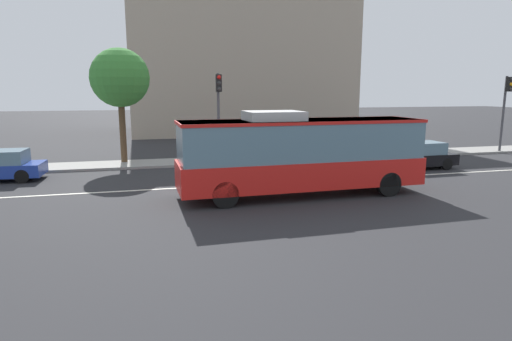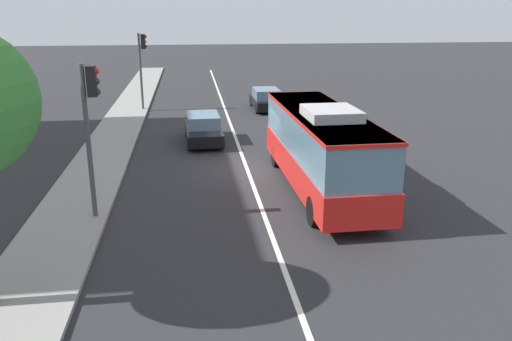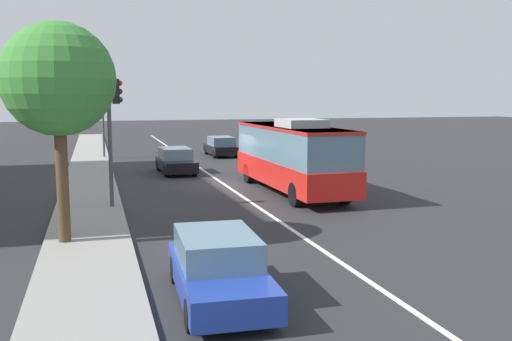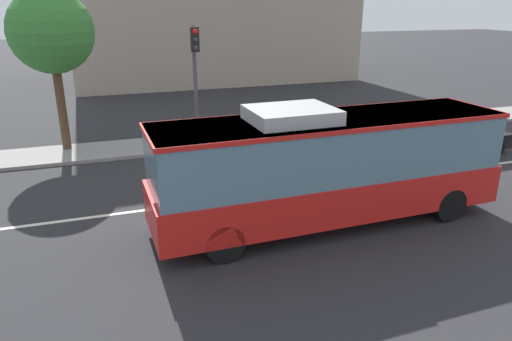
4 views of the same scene
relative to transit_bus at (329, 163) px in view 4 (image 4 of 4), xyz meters
The scene contains 7 objects.
ground_plane 4.49m from the transit_bus, 37.89° to the left, with size 160.00×160.00×0.00m, color #28282B.
sidewalk_kerb 9.83m from the transit_bus, 70.44° to the left, with size 80.00×2.57×0.14m, color gray.
lane_centre_line 4.48m from the transit_bus, 37.89° to the left, with size 76.00×0.16×0.01m, color silver.
transit_bus is the anchor object (origin of this frame).
sedan_black 9.39m from the transit_bus, 27.32° to the left, with size 4.56×1.95×1.46m.
traffic_light_mid_block 8.51m from the transit_bus, 103.87° to the left, with size 0.33×0.62×5.20m.
street_tree_kerbside_left 12.62m from the transit_bus, 126.94° to the left, with size 3.32×3.32×6.62m.
Camera 4 is at (-9.14, -13.58, 6.03)m, focal length 32.99 mm.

